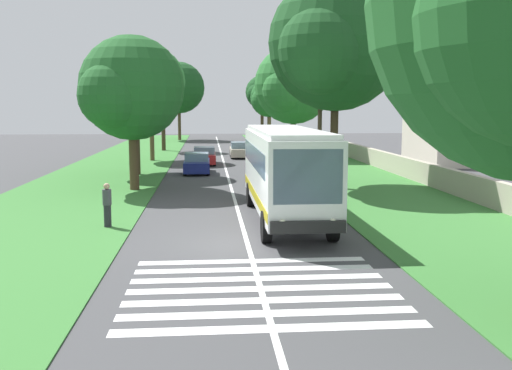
# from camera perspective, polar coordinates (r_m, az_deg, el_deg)

# --- Properties ---
(ground) EXTENTS (160.00, 160.00, 0.00)m
(ground) POSITION_cam_1_polar(r_m,az_deg,el_deg) (19.68, -0.80, -5.90)
(ground) COLOR #424244
(grass_verge_left) EXTENTS (120.00, 8.00, 0.04)m
(grass_verge_left) POSITION_cam_1_polar(r_m,az_deg,el_deg) (35.08, -16.02, -0.14)
(grass_verge_left) COLOR #387533
(grass_verge_left) RESTS_ON ground
(grass_verge_right) EXTENTS (120.00, 8.00, 0.04)m
(grass_verge_right) POSITION_cam_1_polar(r_m,az_deg,el_deg) (35.69, 10.76, 0.15)
(grass_verge_right) COLOR #387533
(grass_verge_right) RESTS_ON ground
(centre_line) EXTENTS (110.00, 0.16, 0.01)m
(centre_line) POSITION_cam_1_polar(r_m,az_deg,el_deg) (34.42, -2.52, -0.02)
(centre_line) COLOR silver
(centre_line) RESTS_ON ground
(coach_bus) EXTENTS (11.16, 2.62, 3.73)m
(coach_bus) POSITION_cam_1_polar(r_m,az_deg,el_deg) (23.67, 2.84, 1.68)
(coach_bus) COLOR white
(coach_bus) RESTS_ON ground
(zebra_crossing) EXTENTS (5.85, 6.80, 0.01)m
(zebra_crossing) POSITION_cam_1_polar(r_m,az_deg,el_deg) (15.13, 0.46, -10.10)
(zebra_crossing) COLOR silver
(zebra_crossing) RESTS_ON ground
(trailing_car_0) EXTENTS (4.30, 1.78, 1.43)m
(trailing_car_0) POSITION_cam_1_polar(r_m,az_deg,el_deg) (40.73, -5.80, 2.09)
(trailing_car_0) COLOR navy
(trailing_car_0) RESTS_ON ground
(trailing_car_1) EXTENTS (4.30, 1.78, 1.43)m
(trailing_car_1) POSITION_cam_1_polar(r_m,az_deg,el_deg) (46.78, -5.06, 2.82)
(trailing_car_1) COLOR #B21E1E
(trailing_car_1) RESTS_ON ground
(trailing_car_2) EXTENTS (4.30, 1.78, 1.43)m
(trailing_car_2) POSITION_cam_1_polar(r_m,az_deg,el_deg) (52.90, -1.57, 3.41)
(trailing_car_2) COLOR #B7A893
(trailing_car_2) RESTS_ON ground
(roadside_tree_left_0) EXTENTS (5.42, 4.49, 9.89)m
(roadside_tree_left_0) POSITION_cam_1_polar(r_m,az_deg,el_deg) (61.97, -9.21, 10.30)
(roadside_tree_left_0) COLOR #3D2D1E
(roadside_tree_left_0) RESTS_ON grass_verge_left
(roadside_tree_left_1) EXTENTS (6.54, 5.79, 9.57)m
(roadside_tree_left_1) POSITION_cam_1_polar(r_m,az_deg,el_deg) (50.52, -10.38, 9.80)
(roadside_tree_left_1) COLOR brown
(roadside_tree_left_1) RESTS_ON grass_verge_left
(roadside_tree_left_2) EXTENTS (7.02, 5.69, 8.42)m
(roadside_tree_left_2) POSITION_cam_1_polar(r_m,az_deg,el_deg) (33.02, -12.20, 8.94)
(roadside_tree_left_2) COLOR #4C3826
(roadside_tree_left_2) RESTS_ON grass_verge_left
(roadside_tree_left_3) EXTENTS (8.05, 6.96, 10.56)m
(roadside_tree_left_3) POSITION_cam_1_polar(r_m,az_deg,el_deg) (80.93, -7.65, 9.29)
(roadside_tree_left_3) COLOR #4C3826
(roadside_tree_left_3) RESTS_ON grass_verge_left
(roadside_tree_left_4) EXTENTS (7.23, 5.96, 8.90)m
(roadside_tree_left_4) POSITION_cam_1_polar(r_m,az_deg,el_deg) (40.39, -11.99, 9.19)
(roadside_tree_left_4) COLOR #4C3826
(roadside_tree_left_4) RESTS_ON grass_verge_left
(roadside_tree_right_0) EXTENTS (8.94, 7.48, 11.78)m
(roadside_tree_right_0) POSITION_cam_1_polar(r_m,az_deg,el_deg) (33.38, 7.45, 13.22)
(roadside_tree_right_0) COLOR #3D2D1E
(roadside_tree_right_0) RESTS_ON grass_verge_right
(roadside_tree_right_1) EXTENTS (5.90, 4.73, 7.97)m
(roadside_tree_right_1) POSITION_cam_1_polar(r_m,az_deg,el_deg) (73.02, 1.19, 8.38)
(roadside_tree_right_1) COLOR brown
(roadside_tree_right_1) RESTS_ON grass_verge_right
(roadside_tree_right_2) EXTENTS (5.55, 4.66, 8.86)m
(roadside_tree_right_2) POSITION_cam_1_polar(r_m,az_deg,el_deg) (82.50, 0.51, 8.96)
(roadside_tree_right_2) COLOR #3D2D1E
(roadside_tree_right_2) RESTS_ON grass_verge_right
(roadside_tree_right_3) EXTENTS (8.07, 6.97, 9.95)m
(roadside_tree_right_3) POSITION_cam_1_polar(r_m,az_deg,el_deg) (52.82, 3.52, 9.55)
(roadside_tree_right_3) COLOR #3D2D1E
(roadside_tree_right_3) RESTS_ON grass_verge_right
(utility_pole) EXTENTS (0.24, 1.40, 7.77)m
(utility_pole) POSITION_cam_1_polar(r_m,az_deg,el_deg) (33.45, 6.27, 6.70)
(utility_pole) COLOR #473828
(utility_pole) RESTS_ON grass_verge_right
(roadside_wall) EXTENTS (70.00, 0.40, 1.28)m
(roadside_wall) POSITION_cam_1_polar(r_m,az_deg,el_deg) (41.35, 13.49, 2.02)
(roadside_wall) COLOR #B2A893
(roadside_wall) RESTS_ON grass_verge_right
(roadside_building) EXTENTS (8.64, 8.69, 6.94)m
(roadside_building) POSITION_cam_1_polar(r_m,az_deg,el_deg) (50.44, 20.00, 6.01)
(roadside_building) COLOR beige
(roadside_building) RESTS_ON ground
(pedestrian) EXTENTS (0.34, 0.34, 1.69)m
(pedestrian) POSITION_cam_1_polar(r_m,az_deg,el_deg) (22.99, -14.35, -1.86)
(pedestrian) COLOR #26262D
(pedestrian) RESTS_ON grass_verge_left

